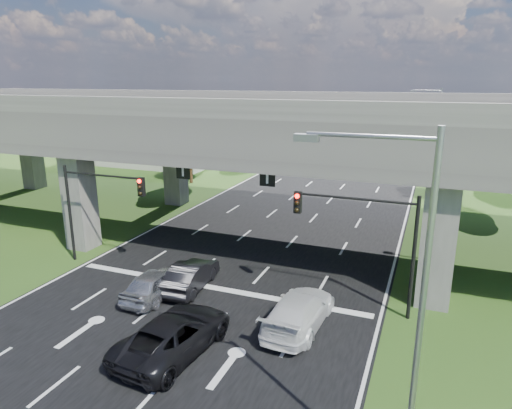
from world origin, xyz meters
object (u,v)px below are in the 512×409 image
Objects in this scene: signal_right at (367,230)px; car_trailing at (174,334)px; streetlight_beyond at (434,125)px; car_silver at (156,283)px; signal_left at (96,198)px; car_dark at (191,275)px; car_white at (299,311)px; streetlight_near at (405,297)px; streetlight_far at (431,142)px.

car_trailing is (-6.64, -6.43, -3.35)m from signal_right.
streetlight_beyond is 40.80m from car_silver.
signal_left reaches higher than car_dark.
car_white is (7.71, -0.14, 0.03)m from car_silver.
signal_right is 1.03× the size of car_trailing.
car_white reaches higher than car_dark.
streetlight_near is at bearing -29.02° from signal_left.
car_trailing is (-8.91, -26.49, -5.01)m from streetlight_far.
signal_left is 7.58m from car_dark.
signal_left is at bearing -29.61° from car_trailing.
streetlight_near is (17.92, -9.94, 1.66)m from signal_left.
streetlight_far is 2.25× the size of car_silver.
car_silver is at bearing 1.94° from car_white.
streetlight_beyond is 39.28m from car_white.
car_trailing is at bearing 108.35° from car_dark.
streetlight_far is 1.72× the size of car_trailing.
car_silver is at bearing -118.85° from streetlight_far.
car_white is (-4.70, -38.68, -5.03)m from streetlight_beyond.
streetlight_far reaches higher than car_dark.
signal_left is 13.90m from car_white.
car_white is at bearing 179.65° from car_silver.
signal_right reaches higher than car_white.
streetlight_far is 1.00× the size of streetlight_beyond.
car_white is at bearing -132.79° from signal_right.
car_dark is at bearing -173.98° from signal_right.
signal_left is 1.35× the size of car_silver.
streetlight_near is at bearing -77.12° from signal_right.
streetlight_near is 2.25× the size of car_silver.
car_silver is (5.51, -2.48, -3.40)m from signal_left.
streetlight_beyond is at bearing -111.33° from car_dark.
signal_right is at bearing -129.80° from car_white.
car_white is (-2.42, -2.62, -3.37)m from signal_right.
streetlight_beyond is at bearing -93.93° from car_white.
streetlight_beyond is at bearing -107.15° from car_silver.
streetlight_beyond is 38.99m from car_dark.
signal_right is 10.98m from car_silver.
streetlight_far reaches higher than car_trailing.
car_silver is 7.71m from car_white.
signal_right is at bearing 0.00° from signal_left.
signal_left is at bearing -12.46° from car_dark.
car_dark is at bearing -118.11° from streetlight_far.
car_silver is (-12.41, -22.53, -5.06)m from streetlight_far.
car_trailing is at bearing -101.84° from streetlight_beyond.
streetlight_near is at bearing -90.00° from streetlight_beyond.
signal_right is 4.91m from car_white.
streetlight_near is 1.84× the size of car_white.
streetlight_far is 23.70m from car_white.
car_silver is at bearing -166.28° from signal_right.
streetlight_far reaches higher than signal_right.
car_dark is (-11.22, -21.00, -5.07)m from streetlight_far.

